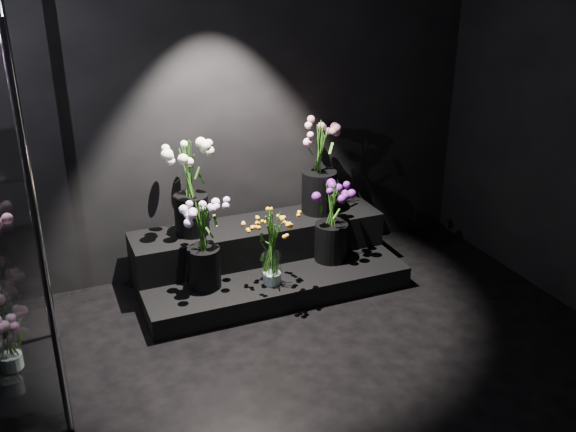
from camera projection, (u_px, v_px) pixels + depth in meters
floor at (346, 414)px, 3.54m from camera, size 4.00×4.00×0.00m
wall_back at (227, 91)px, 4.69m from camera, size 4.00×0.00×4.00m
display_riser at (265, 259)px, 4.89m from camera, size 1.94×0.86×0.43m
bouquet_orange_bells at (272, 248)px, 4.46m from camera, size 0.28×0.28×0.55m
bouquet_lilac at (203, 239)px, 4.39m from camera, size 0.41×0.41×0.65m
bouquet_purple at (332, 219)px, 4.79m from camera, size 0.39×0.39×0.61m
bouquet_cream_roses at (190, 182)px, 4.56m from camera, size 0.46×0.46×0.70m
bouquet_pink_roses at (320, 164)px, 4.94m from camera, size 0.39×0.39×0.72m
bouquet_case_base_pink at (6, 335)px, 3.68m from camera, size 0.33×0.33×0.42m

